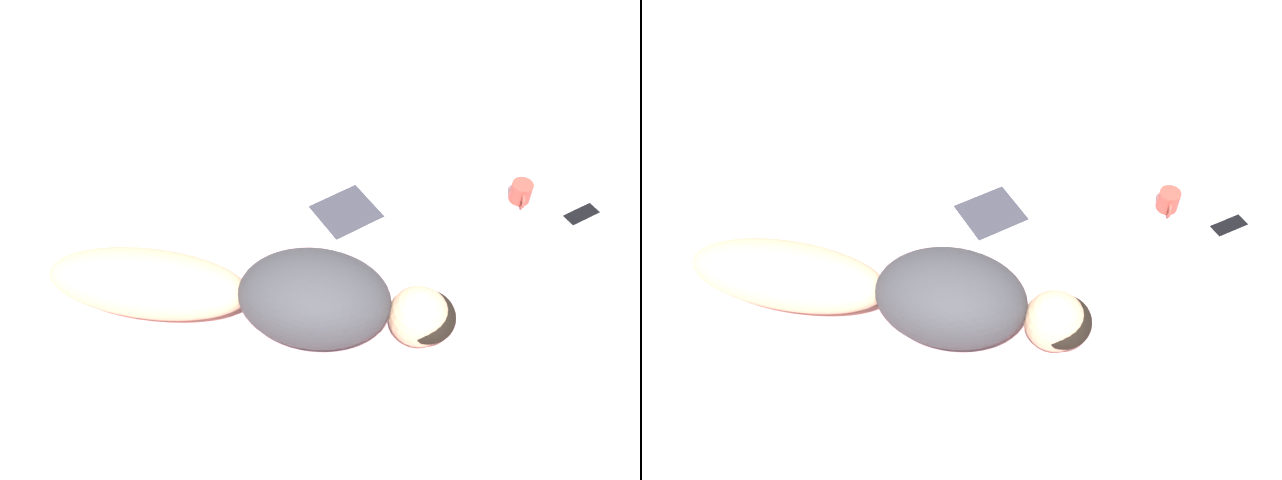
# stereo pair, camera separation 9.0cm
# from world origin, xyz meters

# --- Properties ---
(ground_plane) EXTENTS (12.00, 12.00, 0.00)m
(ground_plane) POSITION_xyz_m (0.00, 0.00, 0.00)
(ground_plane) COLOR #B7A88E
(bed) EXTENTS (1.53, 2.14, 0.47)m
(bed) POSITION_xyz_m (0.00, 0.00, 0.23)
(bed) COLOR brown
(bed) RESTS_ON ground_plane
(person) EXTENTS (0.38, 1.27, 0.24)m
(person) POSITION_xyz_m (0.17, -0.27, 0.58)
(person) COLOR tan
(person) RESTS_ON bed
(open_magazine) EXTENTS (0.62, 0.55, 0.01)m
(open_magazine) POSITION_xyz_m (-0.37, -0.12, 0.48)
(open_magazine) COLOR white
(open_magazine) RESTS_ON bed
(coffee_mug) EXTENTS (0.11, 0.07, 0.08)m
(coffee_mug) POSITION_xyz_m (-0.36, 0.56, 0.51)
(coffee_mug) COLOR #993D33
(coffee_mug) RESTS_ON bed
(cell_phone) EXTENTS (0.14, 0.16, 0.01)m
(cell_phone) POSITION_xyz_m (-0.30, 0.77, 0.48)
(cell_phone) COLOR silver
(cell_phone) RESTS_ON bed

